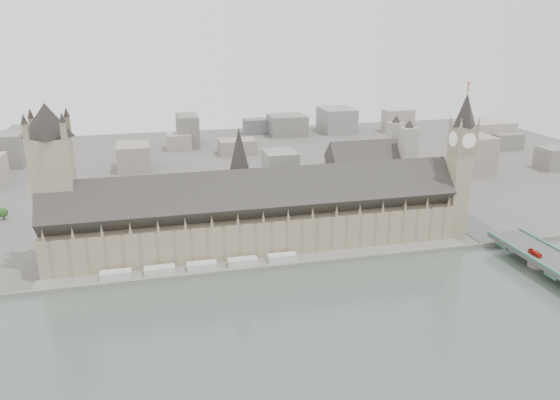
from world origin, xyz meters
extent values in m
plane|color=#595651|center=(0.00, 0.00, 0.00)|extent=(900.00, 900.00, 0.00)
cube|color=slate|center=(0.00, -15.00, 1.50)|extent=(600.00, 1.50, 3.00)
cube|color=slate|center=(0.00, -7.50, 1.00)|extent=(270.00, 15.00, 2.00)
cube|color=silver|center=(-90.00, -7.00, 4.00)|extent=(18.00, 7.00, 4.00)
cube|color=silver|center=(-65.00, -7.00, 4.00)|extent=(18.00, 7.00, 4.00)
cube|color=silver|center=(-40.00, -7.00, 4.00)|extent=(18.00, 7.00, 4.00)
cube|color=silver|center=(-15.00, -7.00, 4.00)|extent=(18.00, 7.00, 4.00)
cube|color=silver|center=(10.00, -7.00, 4.00)|extent=(18.00, 7.00, 4.00)
cube|color=gray|center=(0.00, 20.00, 12.50)|extent=(265.00, 40.00, 25.00)
cube|color=#2A2726|center=(0.00, 20.00, 35.08)|extent=(265.00, 40.73, 40.73)
cube|color=gray|center=(138.00, 8.00, 31.00)|extent=(12.00, 12.00, 62.00)
cube|color=#85725B|center=(138.00, 8.00, 70.00)|extent=(14.00, 14.00, 16.00)
cylinder|color=white|center=(145.20, 8.00, 70.00)|extent=(0.60, 10.00, 10.00)
cylinder|color=white|center=(130.80, 8.00, 70.00)|extent=(0.60, 10.00, 10.00)
cylinder|color=white|center=(138.00, 15.20, 70.00)|extent=(10.00, 0.60, 10.00)
cylinder|color=white|center=(138.00, 0.80, 70.00)|extent=(10.00, 0.60, 10.00)
cone|color=#2B2522|center=(138.00, 8.00, 89.00)|extent=(17.00, 17.00, 22.00)
cylinder|color=#C6853A|center=(138.00, 8.00, 103.00)|extent=(1.00, 1.00, 6.00)
sphere|color=#C6853A|center=(138.00, 8.00, 106.50)|extent=(2.00, 2.00, 2.00)
cone|color=#85725B|center=(144.50, 14.50, 82.00)|extent=(2.40, 2.40, 8.00)
cone|color=#85725B|center=(131.50, 14.50, 82.00)|extent=(2.40, 2.40, 8.00)
cone|color=#85725B|center=(144.50, 1.50, 82.00)|extent=(2.40, 2.40, 8.00)
cone|color=#85725B|center=(131.50, 1.50, 82.00)|extent=(2.40, 2.40, 8.00)
cube|color=gray|center=(-122.00, 26.00, 40.00)|extent=(23.00, 23.00, 80.00)
cone|color=#2B2522|center=(-122.00, 26.00, 90.00)|extent=(30.00, 30.00, 20.00)
cylinder|color=#85725B|center=(-10.00, 26.00, 43.00)|extent=(12.00, 12.00, 20.00)
cone|color=#2B2522|center=(-10.00, 26.00, 67.00)|extent=(13.00, 13.00, 28.00)
cube|color=#A39E93|center=(105.00, 95.00, 17.00)|extent=(60.00, 28.00, 34.00)
cube|color=#2A2726|center=(105.00, 95.00, 39.00)|extent=(60.00, 28.28, 28.28)
cube|color=#A39E93|center=(137.00, 107.00, 32.00)|extent=(12.00, 12.00, 64.00)
cube|color=#A39E93|center=(137.00, 83.00, 32.00)|extent=(12.00, 12.00, 64.00)
imported|color=red|center=(155.20, -54.09, 11.63)|extent=(2.42, 9.94, 2.76)
camera|label=1|loc=(-66.48, -309.89, 143.70)|focal=35.00mm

